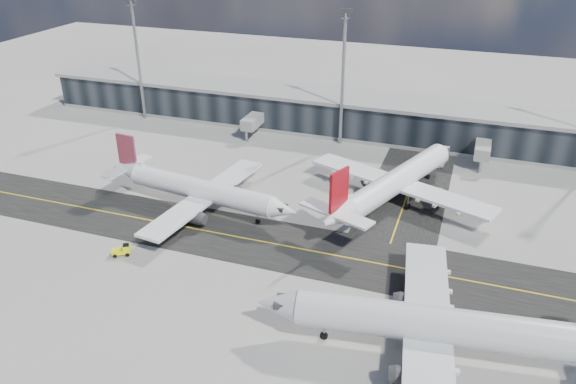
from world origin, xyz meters
name	(u,v)px	position (x,y,z in m)	size (l,w,h in m)	color
ground	(260,256)	(0.00, 0.00, 0.00)	(300.00, 300.00, 0.00)	gray
taxiway_lanes	(306,226)	(3.91, 10.74, 0.01)	(180.00, 63.00, 0.03)	black
terminal_concourse	(348,116)	(0.04, 54.93, 4.09)	(152.00, 19.80, 8.80)	black
floodlight_masts	(343,74)	(0.00, 48.00, 15.61)	(102.50, 0.70, 28.90)	gray
airliner_af	(198,189)	(-15.53, 10.62, 3.64)	(37.23, 31.84, 11.03)	white
airliner_redtail	(395,182)	(16.06, 23.72, 4.08)	(34.78, 40.21, 12.35)	white
airliner_near	(444,327)	(27.83, -12.42, 4.30)	(43.98, 37.62, 13.03)	silver
baggage_tug	(123,250)	(-19.65, -6.48, 0.86)	(3.02, 2.48, 1.71)	#F6FF0D
service_van	(439,160)	(22.00, 44.00, 0.81)	(2.70, 5.85, 1.63)	white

